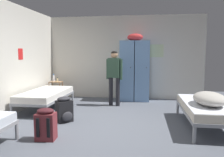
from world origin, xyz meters
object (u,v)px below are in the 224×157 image
(person_traveler, at_px, (114,73))
(backpack_maroon, at_px, (46,125))
(bed_right, at_px, (207,108))
(lotion_bottle, at_px, (57,80))
(bed_left_rear, at_px, (46,95))
(bedding_heap, at_px, (209,99))
(shelf_unit, at_px, (56,88))
(locker_bank, at_px, (135,70))
(water_bottle, at_px, (54,78))
(backpack_black, at_px, (64,110))

(person_traveler, relative_size, backpack_maroon, 2.79)
(bed_right, xyz_separation_m, lotion_bottle, (-3.98, 2.13, 0.25))
(bed_left_rear, bearing_deg, backpack_maroon, -65.25)
(bed_right, xyz_separation_m, bedding_heap, (-0.01, -0.22, 0.23))
(bed_left_rear, relative_size, backpack_maroon, 3.45)
(shelf_unit, bearing_deg, bedding_heap, -30.55)
(lotion_bottle, bearing_deg, locker_bank, 5.04)
(lotion_bottle, bearing_deg, water_bottle, 158.20)
(bedding_heap, height_order, backpack_black, bedding_heap)
(locker_bank, xyz_separation_m, shelf_unit, (-2.51, -0.18, -0.62))
(locker_bank, distance_m, person_traveler, 0.95)
(bed_left_rear, relative_size, lotion_bottle, 13.55)
(locker_bank, xyz_separation_m, backpack_maroon, (-1.34, -3.45, -0.71))
(person_traveler, bearing_deg, backpack_black, -117.20)
(lotion_bottle, bearing_deg, backpack_black, -64.78)
(bed_left_rear, xyz_separation_m, backpack_maroon, (0.92, -1.99, -0.12))
(bed_left_rear, bearing_deg, bedding_heap, -16.26)
(bed_right, distance_m, backpack_maroon, 3.09)
(bed_right, xyz_separation_m, backpack_maroon, (-2.88, -1.11, -0.12))
(water_bottle, bearing_deg, locker_bank, 3.43)
(backpack_maroon, bearing_deg, shelf_unit, 109.67)
(shelf_unit, xyz_separation_m, backpack_maroon, (1.17, -3.27, -0.09))
(bed_left_rear, height_order, backpack_maroon, backpack_maroon)
(locker_bank, height_order, backpack_black, locker_bank)
(backpack_black, bearing_deg, locker_bank, 60.52)
(person_traveler, height_order, water_bottle, person_traveler)
(locker_bank, height_order, water_bottle, locker_bank)
(shelf_unit, xyz_separation_m, person_traveler, (1.98, -0.61, 0.58))
(bedding_heap, height_order, water_bottle, water_bottle)
(person_traveler, xyz_separation_m, backpack_maroon, (-0.81, -2.66, -0.67))
(bed_left_rear, height_order, backpack_black, backpack_black)
(water_bottle, bearing_deg, backpack_black, -62.35)
(person_traveler, relative_size, water_bottle, 6.46)
(bed_left_rear, xyz_separation_m, lotion_bottle, (-0.18, 1.24, 0.25))
(water_bottle, relative_size, backpack_maroon, 0.43)
(shelf_unit, relative_size, person_traveler, 0.37)
(locker_bank, relative_size, bed_right, 1.09)
(person_traveler, distance_m, backpack_maroon, 2.86)
(locker_bank, bearing_deg, bedding_heap, -59.18)
(locker_bank, distance_m, bed_right, 2.86)
(bed_left_rear, bearing_deg, bed_right, -13.17)
(locker_bank, distance_m, bedding_heap, 3.00)
(bed_right, relative_size, backpack_maroon, 3.45)
(water_bottle, height_order, lotion_bottle, water_bottle)
(water_bottle, relative_size, lotion_bottle, 1.69)
(backpack_black, bearing_deg, shelf_unit, 116.26)
(bed_left_rear, height_order, bedding_heap, bedding_heap)
(shelf_unit, bearing_deg, bed_left_rear, -78.93)
(bedding_heap, xyz_separation_m, person_traveler, (-2.06, 1.77, 0.31))
(water_bottle, height_order, backpack_black, water_bottle)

